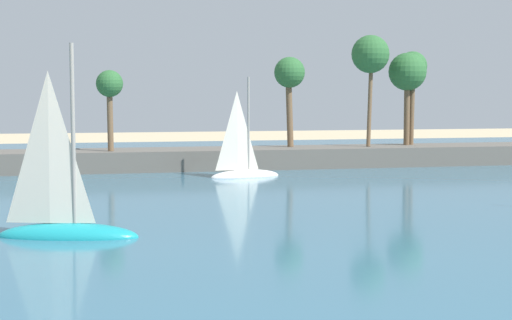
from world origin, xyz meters
TOP-DOWN VIEW (x-y plane):
  - sea at (0.00, 54.55)m, footprint 220.00×93.25m
  - palm_headland at (-2.68, 61.22)m, footprint 106.86×6.42m
  - sailboat_toward_headland at (-3.30, 29.65)m, footprint 6.78×3.60m
  - sailboat_far_left at (10.00, 53.58)m, footprint 6.03×2.95m

SIDE VIEW (x-z plane):
  - sea at x=0.00m, z-range 0.00..0.06m
  - sailboat_far_left at x=10.00m, z-range -3.38..5.02m
  - sailboat_toward_headland at x=-3.30m, z-range -3.80..5.62m
  - palm_headland at x=-2.68m, z-range -3.20..9.67m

